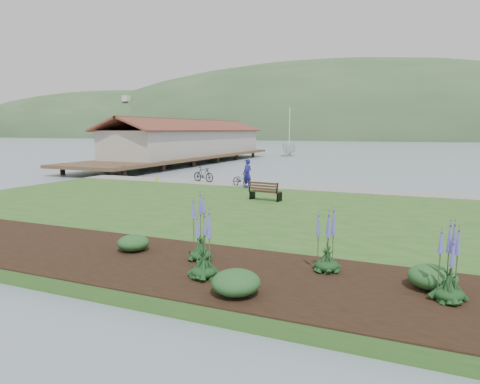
# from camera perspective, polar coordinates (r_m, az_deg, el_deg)

# --- Properties ---
(ground) EXTENTS (600.00, 600.00, 0.00)m
(ground) POSITION_cam_1_polar(r_m,az_deg,el_deg) (21.20, 3.33, -2.84)
(ground) COLOR gray
(ground) RESTS_ON ground
(lawn) EXTENTS (34.00, 20.00, 0.40)m
(lawn) POSITION_cam_1_polar(r_m,az_deg,el_deg) (19.33, 1.30, -3.32)
(lawn) COLOR #2D591F
(lawn) RESTS_ON ground
(shoreline_path) EXTENTS (34.00, 2.20, 0.03)m
(shoreline_path) POSITION_cam_1_polar(r_m,az_deg,el_deg) (27.64, 8.25, 0.57)
(shoreline_path) COLOR gray
(shoreline_path) RESTS_ON lawn
(garden_bed) EXTENTS (24.00, 4.40, 0.04)m
(garden_bed) POSITION_cam_1_polar(r_m,az_deg,el_deg) (11.20, 0.53, -10.84)
(garden_bed) COLOR black
(garden_bed) RESTS_ON lawn
(far_hillside) EXTENTS (580.00, 80.00, 38.00)m
(far_hillside) POSITION_cam_1_polar(r_m,az_deg,el_deg) (190.04, 27.41, 6.15)
(far_hillside) COLOR #33532F
(far_hillside) RESTS_ON ground
(pier_pavilion) EXTENTS (8.00, 36.00, 5.40)m
(pier_pavilion) POSITION_cam_1_polar(r_m,az_deg,el_deg) (54.34, -6.62, 6.72)
(pier_pavilion) COLOR #4C3826
(pier_pavilion) RESTS_ON ground
(park_bench) EXTENTS (1.72, 0.87, 1.03)m
(park_bench) POSITION_cam_1_polar(r_m,az_deg,el_deg) (22.51, 3.32, 0.16)
(park_bench) COLOR #322013
(park_bench) RESTS_ON lawn
(person) EXTENTS (0.94, 0.80, 2.17)m
(person) POSITION_cam_1_polar(r_m,az_deg,el_deg) (27.21, 0.99, 2.80)
(person) COLOR navy
(person) RESTS_ON lawn
(bicycle_a) EXTENTS (1.34, 1.77, 0.89)m
(bicycle_a) POSITION_cam_1_polar(r_m,az_deg,el_deg) (27.99, 0.15, 1.64)
(bicycle_a) COLOR black
(bicycle_a) RESTS_ON lawn
(bicycle_b) EXTENTS (0.87, 1.86, 1.08)m
(bicycle_b) POSITION_cam_1_polar(r_m,az_deg,el_deg) (30.54, -4.90, 2.35)
(bicycle_b) COLOR black
(bicycle_b) RESTS_ON lawn
(sailboat) EXTENTS (10.50, 10.63, 23.99)m
(sailboat) POSITION_cam_1_polar(r_m,az_deg,el_deg) (68.14, 6.55, 4.80)
(sailboat) COLOR silver
(sailboat) RESTS_ON ground
(pannier) EXTENTS (0.29, 0.35, 0.32)m
(pannier) POSITION_cam_1_polar(r_m,az_deg,el_deg) (31.50, -11.06, 1.71)
(pannier) COLOR gold
(pannier) RESTS_ON lawn
(echium_0) EXTENTS (0.62, 0.62, 1.81)m
(echium_0) POSITION_cam_1_polar(r_m,az_deg,el_deg) (10.68, -4.88, -7.98)
(echium_0) COLOR #123416
(echium_0) RESTS_ON garden_bed
(echium_1) EXTENTS (0.62, 0.62, 1.79)m
(echium_1) POSITION_cam_1_polar(r_m,az_deg,el_deg) (11.35, 11.58, -6.91)
(echium_1) COLOR #123416
(echium_1) RESTS_ON garden_bed
(echium_2) EXTENTS (0.62, 0.62, 1.76)m
(echium_2) POSITION_cam_1_polar(r_m,az_deg,el_deg) (10.27, 26.26, -9.09)
(echium_2) COLOR #123416
(echium_2) RESTS_ON garden_bed
(echium_4) EXTENTS (0.62, 0.62, 2.34)m
(echium_4) POSITION_cam_1_polar(r_m,az_deg,el_deg) (12.06, -5.32, -4.94)
(echium_4) COLOR #123416
(echium_4) RESTS_ON garden_bed
(shrub_0) EXTENTS (0.97, 0.97, 0.48)m
(shrub_0) POSITION_cam_1_polar(r_m,az_deg,el_deg) (13.50, -14.04, -6.59)
(shrub_0) COLOR #1E4C21
(shrub_0) RESTS_ON garden_bed
(shrub_1) EXTENTS (1.11, 1.11, 0.55)m
(shrub_1) POSITION_cam_1_polar(r_m,az_deg,el_deg) (9.74, -0.53, -11.97)
(shrub_1) COLOR #1E4C21
(shrub_1) RESTS_ON garden_bed
(shrub_2) EXTENTS (1.10, 1.10, 0.55)m
(shrub_2) POSITION_cam_1_polar(r_m,az_deg,el_deg) (11.03, 24.27, -10.29)
(shrub_2) COLOR #1E4C21
(shrub_2) RESTS_ON garden_bed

